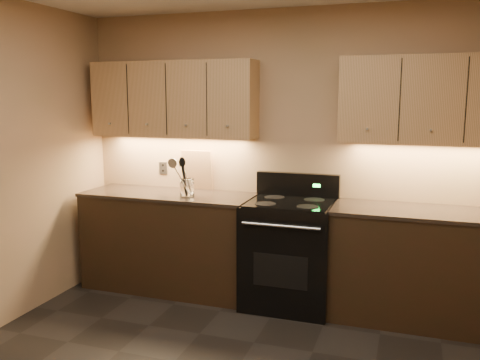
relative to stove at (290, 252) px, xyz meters
name	(u,v)px	position (x,y,z in m)	size (l,w,h in m)	color
wall_back	(291,155)	(-0.08, 0.32, 0.82)	(4.00, 0.04, 2.60)	tan
counter_left	(169,241)	(-1.18, 0.02, -0.01)	(1.62, 0.62, 0.93)	black
counter_right	(422,266)	(1.10, 0.02, -0.01)	(1.46, 0.62, 0.93)	black
stove	(290,252)	(0.00, 0.00, 0.00)	(0.76, 0.68, 1.14)	black
upper_cab_left	(173,99)	(-1.18, 0.17, 1.32)	(1.60, 0.30, 0.70)	tan
upper_cab_right	(432,100)	(1.10, 0.17, 1.32)	(1.44, 0.30, 0.70)	tan
outlet_plate	(163,168)	(-1.38, 0.31, 0.64)	(0.09, 0.01, 0.12)	#B2B5BA
utensil_crock	(187,188)	(-0.95, -0.06, 0.53)	(0.17, 0.17, 0.16)	white
cutting_board	(197,170)	(-0.99, 0.28, 0.64)	(0.31, 0.02, 0.39)	tan
black_spoon	(187,176)	(-0.96, -0.04, 0.63)	(0.06, 0.06, 0.33)	black
black_turner	(187,177)	(-0.94, -0.08, 0.63)	(0.08, 0.08, 0.33)	black
steel_spatula	(190,175)	(-0.92, -0.05, 0.64)	(0.08, 0.08, 0.35)	silver
steel_skimmer	(190,176)	(-0.91, -0.08, 0.64)	(0.09, 0.09, 0.35)	silver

